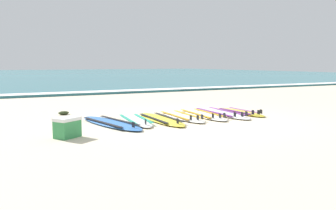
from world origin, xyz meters
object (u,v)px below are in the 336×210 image
Objects in this scene: cooler_box at (67,127)px; surfboard_0 at (111,123)px; surfboard_5 at (220,113)px; surfboard_2 at (161,119)px; surfboard_1 at (135,120)px; surfboard_3 at (181,116)px; surfboard_4 at (202,114)px; surfboard_6 at (240,112)px.

surfboard_0 is at bearing 41.09° from cooler_box.
surfboard_5 is 4.49m from cooler_box.
surfboard_2 is 0.91× the size of surfboard_5.
surfboard_5 is at bearing 15.76° from cooler_box.
surfboard_0 and surfboard_1 have the same top height.
surfboard_0 is 3.17m from surfboard_5.
surfboard_3 is 3.28m from cooler_box.
surfboard_5 is at bearing 3.30° from surfboard_3.
surfboard_5 is at bearing 7.47° from surfboard_2.
surfboard_1 and surfboard_3 have the same top height.
surfboard_1 and surfboard_4 have the same top height.
surfboard_0 is at bearing -175.81° from surfboard_3.
surfboard_1 is at bearing -179.82° from surfboard_6.
surfboard_0 is 0.98× the size of surfboard_5.
surfboard_3 is at bearing 15.10° from surfboard_2.
surfboard_0 is at bearing -170.98° from surfboard_1.
surfboard_6 is at bearing -0.86° from surfboard_3.
surfboard_1 is 0.84× the size of surfboard_5.
surfboard_1 is 0.62m from surfboard_2.
cooler_box is at bearing -159.48° from surfboard_3.
surfboard_2 is 1.17× the size of surfboard_6.
surfboard_6 is at bearing 0.18° from surfboard_1.
cooler_box is at bearing -138.91° from surfboard_0.
cooler_box reaches higher than surfboard_6.
surfboard_6 is (0.59, -0.10, 0.00)m from surfboard_5.
surfboard_1 is 1.93m from surfboard_4.
surfboard_4 is 1.20× the size of surfboard_6.
surfboard_0 and surfboard_6 have the same top height.
surfboard_1 is 3.87× the size of cooler_box.
surfboard_2 is at bearing -1.82° from surfboard_0.
surfboard_5 is 1.29× the size of surfboard_6.
surfboard_0 is 1.25m from surfboard_2.
surfboard_2 is at bearing 21.96° from cooler_box.
cooler_box is at bearing -164.24° from surfboard_5.
surfboard_3 is at bearing 1.70° from surfboard_1.
surfboard_6 is (3.11, 0.01, 0.00)m from surfboard_1.
surfboard_1 is 2.52m from surfboard_5.
surfboard_3 is 1.26m from surfboard_5.
surfboard_2 and surfboard_4 have the same top height.
cooler_box reaches higher than surfboard_3.
surfboard_1 is at bearing 166.72° from surfboard_2.
surfboard_2 is (1.24, -0.04, 0.00)m from surfboard_0.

